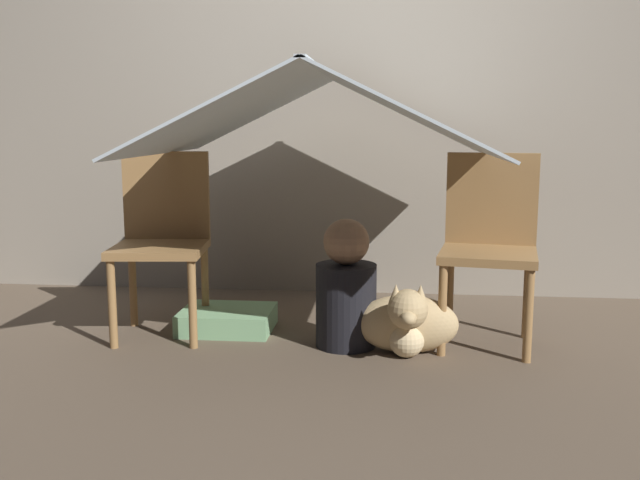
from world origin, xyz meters
The scene contains 9 objects.
ground_plane centered at (0.00, 0.00, 0.00)m, with size 8.80×8.80×0.00m, color brown.
wall_back centered at (0.00, 1.11, 1.25)m, with size 7.00×0.05×2.50m.
chair_left centered at (-0.73, 0.22, 0.46)m, with size 0.44×0.44×0.83m.
chair_right centered at (0.73, 0.22, 0.46)m, with size 0.46×0.46×0.83m.
sheet_canopy centered at (0.00, 0.14, 1.01)m, with size 1.45×1.33×0.36m.
person_front centered at (0.12, 0.09, 0.25)m, with size 0.26×0.26×0.56m.
dog centered at (0.38, -0.01, 0.15)m, with size 0.44×0.37×0.33m.
floor_cushion centered at (-0.45, 0.27, 0.05)m, with size 0.42×0.34×0.10m.
plush_toy centered at (0.38, -0.04, 0.09)m, with size 0.15×0.15×0.23m.
Camera 1 is at (0.31, -2.90, 0.96)m, focal length 40.00 mm.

